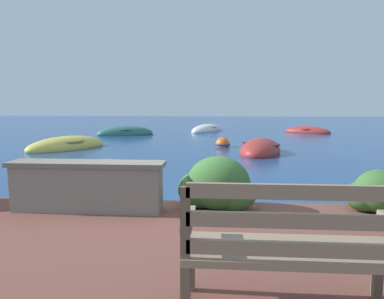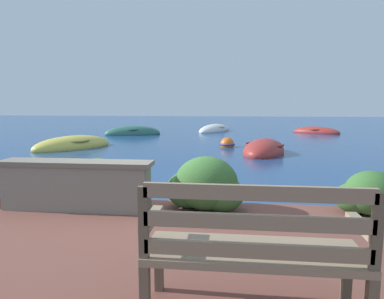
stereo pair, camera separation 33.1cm
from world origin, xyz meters
The scene contains 12 objects.
ground_plane centered at (0.00, 0.00, 0.00)m, with size 80.00×80.00×0.00m.
park_bench centered at (1.33, -2.64, 0.70)m, with size 1.42×0.48×0.93m.
stone_wall centered at (-0.83, -0.55, 0.55)m, with size 2.02×0.39×0.65m.
hedge_clump_left centered at (-0.68, -0.24, 0.50)m, with size 0.94×0.68×0.64m.
hedge_clump_centre centered at (0.85, -0.35, 0.53)m, with size 1.04×0.75×0.71m.
hedge_clump_right centered at (2.93, -0.33, 0.46)m, with size 0.83×0.59×0.56m.
rowboat_nearest centered at (2.25, 6.45, 0.07)m, with size 1.91×2.73×0.85m.
rowboat_mid centered at (-4.58, 7.13, 0.07)m, with size 2.70×3.32×0.79m.
rowboat_far centered at (-3.90, 12.50, 0.07)m, with size 3.00×1.82×0.85m.
rowboat_outer centered at (5.83, 14.65, 0.06)m, with size 2.65×2.09×0.65m.
rowboat_distant centered at (0.22, 15.37, 0.06)m, with size 2.34×3.56×0.75m.
mooring_buoy centered at (1.04, 8.09, 0.09)m, with size 0.58×0.58×0.53m.
Camera 2 is at (1.18, -4.75, 1.61)m, focal length 32.00 mm.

